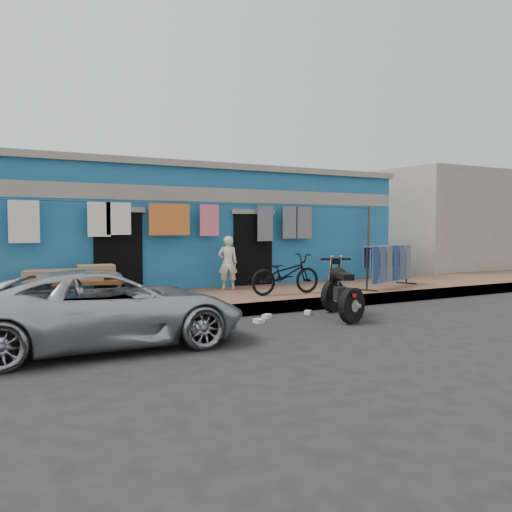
{
  "coord_description": "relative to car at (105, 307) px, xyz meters",
  "views": [
    {
      "loc": [
        -5.5,
        -7.76,
        1.74
      ],
      "look_at": [
        0.0,
        2.0,
        1.15
      ],
      "focal_mm": 38.0,
      "sensor_mm": 36.0,
      "label": 1
    }
  ],
  "objects": [
    {
      "name": "charpoy",
      "position": [
        0.31,
        3.8,
        -0.0
      ],
      "size": [
        2.43,
        1.88,
        0.67
      ],
      "primitive_type": null,
      "rotation": [
        0.0,
        0.0,
        -0.24
      ],
      "color": "brown",
      "rests_on": "sidewalk"
    },
    {
      "name": "sidewalk",
      "position": [
        3.58,
        2.89,
        -0.46
      ],
      "size": [
        28.0,
        3.0,
        0.25
      ],
      "primitive_type": "cube",
      "color": "brown",
      "rests_on": "ground"
    },
    {
      "name": "car",
      "position": [
        0.0,
        0.0,
        0.0
      ],
      "size": [
        4.2,
        1.98,
        1.17
      ],
      "primitive_type": "imported",
      "rotation": [
        0.0,
        0.0,
        1.55
      ],
      "color": "#B2B3B7",
      "rests_on": "ground"
    },
    {
      "name": "clothesline",
      "position": [
        3.09,
        4.14,
        1.22
      ],
      "size": [
        10.06,
        0.06,
        2.1
      ],
      "color": "brown",
      "rests_on": "sidewalk"
    },
    {
      "name": "curb",
      "position": [
        3.58,
        1.44,
        -0.46
      ],
      "size": [
        28.0,
        0.1,
        0.25
      ],
      "primitive_type": "cube",
      "color": "gray",
      "rests_on": "ground"
    },
    {
      "name": "building",
      "position": [
        3.58,
        6.88,
        1.1
      ],
      "size": [
        12.2,
        5.2,
        3.36
      ],
      "color": "#185C8E",
      "rests_on": "ground"
    },
    {
      "name": "seated_person",
      "position": [
        3.85,
        3.76,
        0.31
      ],
      "size": [
        0.53,
        0.43,
        1.29
      ],
      "primitive_type": "imported",
      "rotation": [
        0.0,
        0.0,
        2.84
      ],
      "color": "beige",
      "rests_on": "sidewalk"
    },
    {
      "name": "motorcycle",
      "position": [
        4.65,
        0.39,
        -0.02
      ],
      "size": [
        1.88,
        2.18,
        1.12
      ],
      "primitive_type": null,
      "rotation": [
        0.0,
        0.0,
        -0.41
      ],
      "color": "black",
      "rests_on": "ground"
    },
    {
      "name": "neighbor_right",
      "position": [
        14.58,
        6.89,
        1.31
      ],
      "size": [
        6.0,
        5.0,
        3.8
      ],
      "primitive_type": "cube",
      "color": "#9E9384",
      "rests_on": "ground"
    },
    {
      "name": "litter_b",
      "position": [
        4.28,
        1.0,
        -0.55
      ],
      "size": [
        0.2,
        0.19,
        0.08
      ],
      "primitive_type": "cube",
      "rotation": [
        0.0,
        0.0,
        0.7
      ],
      "color": "silver",
      "rests_on": "ground"
    },
    {
      "name": "jeans_rack",
      "position": [
        7.58,
        2.26,
        0.2
      ],
      "size": [
        2.54,
        1.91,
        1.08
      ],
      "primitive_type": null,
      "rotation": [
        0.0,
        0.0,
        0.36
      ],
      "color": "black",
      "rests_on": "sidewalk"
    },
    {
      "name": "litter_c",
      "position": [
        2.93,
        0.64,
        -0.55
      ],
      "size": [
        0.17,
        0.2,
        0.07
      ],
      "primitive_type": "cube",
      "rotation": [
        0.0,
        0.0,
        1.69
      ],
      "color": "silver",
      "rests_on": "ground"
    },
    {
      "name": "bicycle",
      "position": [
        4.57,
        2.3,
        0.21
      ],
      "size": [
        1.72,
        0.64,
        1.1
      ],
      "primitive_type": "imported",
      "rotation": [
        0.0,
        0.0,
        1.55
      ],
      "color": "black",
      "rests_on": "sidewalk"
    },
    {
      "name": "ground",
      "position": [
        3.58,
        -0.11,
        -0.59
      ],
      "size": [
        80.0,
        80.0,
        0.0
      ],
      "primitive_type": "plane",
      "color": "black",
      "rests_on": "ground"
    },
    {
      "name": "litter_a",
      "position": [
        3.33,
        1.01,
        -0.55
      ],
      "size": [
        0.21,
        0.19,
        0.08
      ],
      "primitive_type": "cube",
      "rotation": [
        0.0,
        0.0,
        0.46
      ],
      "color": "silver",
      "rests_on": "ground"
    }
  ]
}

